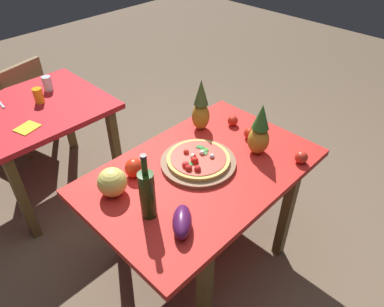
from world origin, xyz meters
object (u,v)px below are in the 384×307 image
Objects in this scene: pizza at (198,159)px; napkin_folded at (27,128)px; pizza_board at (198,162)px; tomato_by_bottle at (233,121)px; background_table at (38,120)px; tomato_at_corner at (250,133)px; pineapple_right at (260,132)px; eggplant at (182,222)px; wine_bottle at (147,194)px; drinking_glass_water at (47,83)px; knife_utensil at (0,103)px; bell_pepper at (134,168)px; pineapple_left at (201,108)px; dining_chair at (22,101)px; melon at (112,182)px; display_table at (202,181)px; drinking_glass_juice at (38,95)px; tomato_near_board at (301,157)px.

pizza is 1.17m from napkin_folded.
tomato_by_bottle is at bearing 14.51° from pizza_board.
background_table is 1.55m from tomato_at_corner.
pineapple_right is 1.62× the size of eggplant.
drinking_glass_water is at bearing 79.36° from wine_bottle.
napkin_folded is at bearing -85.60° from knife_utensil.
bell_pepper is at bearing -76.02° from knife_utensil.
drinking_glass_water is at bearing 109.85° from pineapple_left.
dining_chair is 4.72× the size of knife_utensil.
pineapple_right reaches higher than background_table.
pineapple_right is at bearing -27.56° from pizza_board.
wine_bottle is at bearing -115.27° from bell_pepper.
pizza_board is 6.28× the size of tomato_by_bottle.
drinking_glass_water is at bearing 114.63° from tomato_by_bottle.
melon is at bearing -95.98° from background_table.
dining_chair is 1.97m from pizza_board.
napkin_folded reaches higher than display_table.
tomato_by_bottle is at bearing -35.81° from pineapple_left.
pineapple_left reaches higher than display_table.
display_table is 1.50m from drinking_glass_water.
display_table is at bearing -78.42° from drinking_glass_juice.
pineapple_right reaches higher than display_table.
tomato_near_board is (0.64, -2.35, 0.31)m from dining_chair.
bell_pepper is at bearing 150.98° from pineapple_right.
melon reaches higher than knife_utensil.
drinking_glass_juice reaches higher than pizza.
napkin_folded is (-0.12, 1.32, -0.04)m from eggplant.
tomato_near_board is (0.15, -0.65, -0.12)m from pineapple_left.
napkin_folded is at bearing 134.39° from pineapple_left.
melon is at bearing 167.11° from tomato_at_corner.
display_table is 3.69× the size of pizza.
pineapple_left reaches higher than knife_utensil.
melon reaches higher than tomato_near_board.
tomato_by_bottle is at bearing -58.10° from drinking_glass_juice.
bell_pepper is 0.95m from tomato_near_board.
tomato_at_corner reaches higher than background_table.
tomato_near_board is (-0.03, -0.53, 0.00)m from tomato_by_bottle.
tomato_at_corner is at bearing 15.15° from eggplant.
pineapple_left is at bearing -45.61° from napkin_folded.
eggplant is (0.05, -0.18, -0.10)m from wine_bottle.
pizza reaches higher than pizza_board.
bell_pepper is 0.77m from tomato_by_bottle.
bell_pepper reaches higher than tomato_near_board.
dining_chair is at bearing 87.01° from bell_pepper.
knife_utensil is at bearing 169.88° from drinking_glass_water.
melon is at bearing -83.11° from knife_utensil.
napkin_folded is at bearing 135.95° from tomato_by_bottle.
wine_bottle is 0.86m from tomato_at_corner.
eggplant is 1.84× the size of drinking_glass_juice.
background_table is 6.36× the size of melon.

